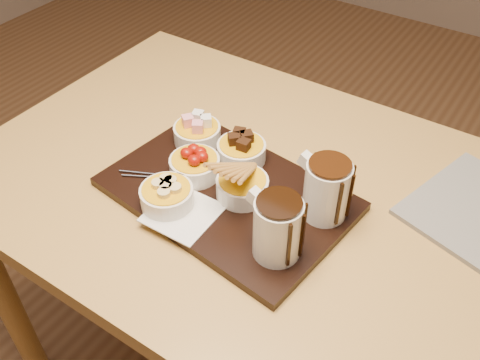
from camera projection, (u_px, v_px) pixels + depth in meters
The scene contains 11 objects.
dining_table at pixel (261, 219), 1.13m from camera, with size 1.20×0.80×0.75m.
serving_board at pixel (227, 194), 1.04m from camera, with size 0.46×0.30×0.02m, color black.
napkin at pixel (183, 213), 0.98m from camera, with size 0.12×0.12×0.00m, color white.
bowl_marshmallows at pixel (197, 134), 1.13m from camera, with size 0.10×0.10×0.04m, color white.
bowl_cake at pixel (241, 152), 1.09m from camera, with size 0.10×0.10×0.04m, color white.
bowl_strawberries at pixel (195, 167), 1.05m from camera, with size 0.10×0.10×0.04m, color white.
bowl_biscotti at pixel (242, 187), 1.01m from camera, with size 0.10×0.10×0.04m, color white.
bowl_bananas at pixel (167, 197), 0.99m from camera, with size 0.10×0.10×0.04m, color white.
pitcher_dark_chocolate at pixel (278, 229), 0.88m from camera, with size 0.08×0.08×0.11m, color silver.
pitcher_milk_chocolate at pixel (327, 190), 0.95m from camera, with size 0.08×0.08×0.11m, color silver.
fondue_skewers at pixel (183, 177), 1.05m from camera, with size 0.26×0.03×0.01m, color silver, non-canonical shape.
Camera 1 is at (0.40, -0.68, 1.47)m, focal length 40.00 mm.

